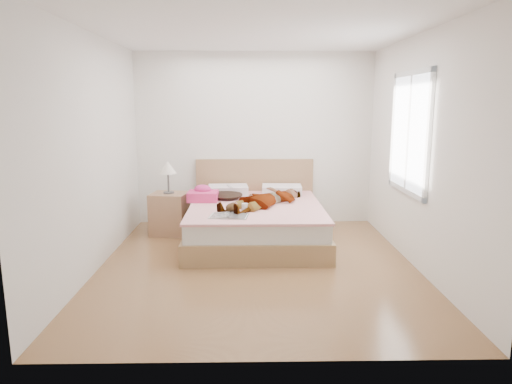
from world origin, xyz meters
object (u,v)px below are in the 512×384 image
(magazine, at_px, (229,216))
(plush_toy, at_px, (232,207))
(coffee_mug, at_px, (245,207))
(phone, at_px, (230,187))
(towel, at_px, (203,194))
(nightstand, at_px, (169,210))
(bed, at_px, (256,220))
(woman, at_px, (266,196))

(magazine, height_order, plush_toy, plush_toy)
(plush_toy, bearing_deg, coffee_mug, 24.54)
(phone, relative_size, towel, 0.21)
(magazine, bearing_deg, plush_toy, 83.90)
(magazine, bearing_deg, towel, 113.06)
(plush_toy, bearing_deg, nightstand, 138.29)
(bed, height_order, plush_toy, bed)
(phone, distance_m, magazine, 1.11)
(phone, height_order, bed, bed)
(coffee_mug, distance_m, nightstand, 1.33)
(woman, height_order, bed, bed)
(phone, distance_m, bed, 0.64)
(phone, relative_size, magazine, 0.18)
(coffee_mug, relative_size, nightstand, 0.12)
(woman, relative_size, coffee_mug, 11.87)
(coffee_mug, bearing_deg, woman, 54.54)
(bed, distance_m, towel, 0.82)
(phone, height_order, coffee_mug, phone)
(coffee_mug, bearing_deg, bed, 72.36)
(magazine, bearing_deg, phone, 91.48)
(woman, bearing_deg, bed, -160.06)
(towel, xyz_separation_m, magazine, (0.40, -0.93, -0.08))
(coffee_mug, xyz_separation_m, nightstand, (-1.08, 0.74, -0.21))
(phone, bearing_deg, woman, -87.81)
(towel, height_order, nightstand, nightstand)
(towel, bearing_deg, coffee_mug, -46.50)
(magazine, distance_m, plush_toy, 0.24)
(nightstand, bearing_deg, bed, -13.52)
(magazine, distance_m, nightstand, 1.38)
(plush_toy, bearing_deg, phone, 93.49)
(coffee_mug, xyz_separation_m, plush_toy, (-0.17, -0.08, 0.01))
(woman, distance_m, magazine, 0.85)
(coffee_mug, distance_m, plush_toy, 0.19)
(phone, xyz_separation_m, nightstand, (-0.86, -0.05, -0.33))
(nightstand, bearing_deg, woman, -14.29)
(magazine, height_order, nightstand, nightstand)
(plush_toy, xyz_separation_m, nightstand, (-0.91, 0.81, -0.22))
(woman, bearing_deg, magazine, -83.27)
(woman, bearing_deg, nightstand, -153.44)
(bed, bearing_deg, coffee_mug, -107.64)
(woman, height_order, coffee_mug, woman)
(towel, distance_m, nightstand, 0.56)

